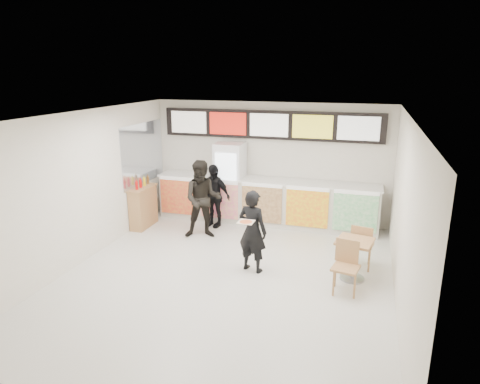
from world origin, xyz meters
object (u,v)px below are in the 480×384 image
at_px(service_counter, 265,201).
at_px(customer_mid, 214,195).
at_px(customer_left, 203,199).
at_px(cafe_table, 354,252).
at_px(condiment_ledge, 143,206).
at_px(drinks_fridge, 230,182).
at_px(customer_main, 252,231).

xyz_separation_m(service_counter, customer_mid, (-1.17, -0.54, 0.21)).
height_order(service_counter, customer_left, customer_left).
height_order(cafe_table, condiment_ledge, condiment_ledge).
xyz_separation_m(drinks_fridge, customer_mid, (-0.24, -0.56, -0.22)).
xyz_separation_m(service_counter, drinks_fridge, (-0.93, 0.02, 0.43)).
distance_m(drinks_fridge, customer_main, 2.99).
height_order(service_counter, condiment_ledge, condiment_ledge).
xyz_separation_m(customer_main, condiment_ledge, (-3.21, 1.57, -0.29)).
distance_m(service_counter, drinks_fridge, 1.03).
bearing_deg(drinks_fridge, customer_mid, -113.21).
bearing_deg(customer_mid, cafe_table, -14.65).
distance_m(customer_left, cafe_table, 3.63).
relative_size(drinks_fridge, customer_left, 1.10).
height_order(customer_main, customer_mid, customer_main).
distance_m(service_counter, customer_main, 2.70).
height_order(customer_left, customer_mid, customer_left).
bearing_deg(condiment_ledge, service_counter, 21.14).
bearing_deg(service_counter, cafe_table, -47.51).
distance_m(drinks_fridge, customer_mid, 0.65).
bearing_deg(service_counter, drinks_fridge, 179.01).
height_order(customer_mid, cafe_table, customer_mid).
bearing_deg(customer_mid, customer_left, -73.42).
height_order(service_counter, customer_main, customer_main).
bearing_deg(customer_main, service_counter, -66.84).
bearing_deg(customer_main, customer_left, -26.47).
bearing_deg(customer_main, cafe_table, -159.52).
relative_size(customer_main, condiment_ledge, 1.34).
distance_m(customer_left, customer_mid, 0.78).
bearing_deg(service_counter, condiment_ledge, -158.86).
relative_size(service_counter, cafe_table, 3.43).
bearing_deg(cafe_table, customer_mid, 162.03).
bearing_deg(cafe_table, service_counter, 143.84).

